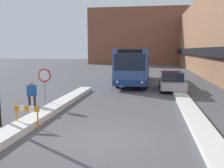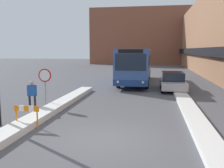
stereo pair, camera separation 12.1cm
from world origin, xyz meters
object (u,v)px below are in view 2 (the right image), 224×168
at_px(construction_barricade, 27,112).
at_px(street_lamp, 0,35).
at_px(city_bus, 136,65).
at_px(pedestrian, 32,93).
at_px(parked_car_front, 173,81).
at_px(stop_sign, 45,79).

bearing_deg(construction_barricade, street_lamp, 176.73).
height_order(city_bus, pedestrian, city_bus).
distance_m(parked_car_front, pedestrian, 11.47).
relative_size(street_lamp, construction_barricade, 5.64).
distance_m(stop_sign, street_lamp, 4.44).
distance_m(pedestrian, construction_barricade, 3.16).
xyz_separation_m(street_lamp, construction_barricade, (1.02, -0.06, -3.19)).
bearing_deg(city_bus, parked_car_front, -50.64).
bearing_deg(pedestrian, construction_barricade, -81.01).
relative_size(city_bus, parked_car_front, 2.43).
bearing_deg(stop_sign, pedestrian, -108.29).
bearing_deg(construction_barricade, stop_sign, 103.28).
distance_m(street_lamp, construction_barricade, 3.35).
bearing_deg(parked_car_front, street_lamp, -124.86).
height_order(street_lamp, pedestrian, street_lamp).
bearing_deg(city_bus, construction_barricade, -102.72).
bearing_deg(street_lamp, construction_barricade, -3.27).
height_order(parked_car_front, pedestrian, pedestrian).
bearing_deg(parked_car_front, city_bus, 129.36).
xyz_separation_m(parked_car_front, construction_barricade, (-6.72, -11.16, -0.07)).
distance_m(city_bus, stop_sign, 12.11).
bearing_deg(stop_sign, city_bus, 69.00).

